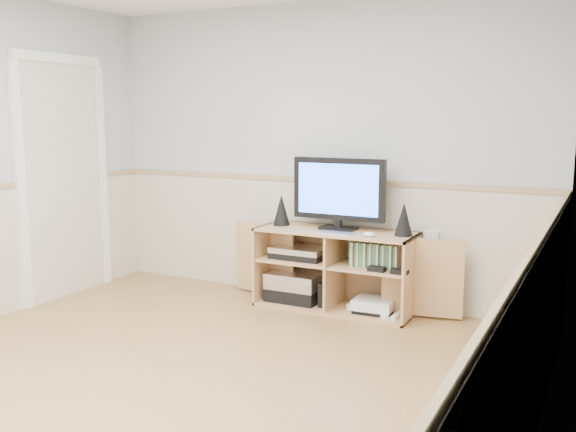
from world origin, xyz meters
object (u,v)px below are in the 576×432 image
object	(u,v)px
game_consoles	(373,306)
media_cabinet	(338,267)
keyboard	(336,233)
monitor	(339,191)

from	to	relation	value
game_consoles	media_cabinet	bearing A→B (deg)	168.22
keyboard	game_consoles	world-z (taller)	keyboard
media_cabinet	keyboard	xyz separation A→B (m)	(0.06, -0.20, 0.32)
monitor	game_consoles	distance (m)	0.95
monitor	keyboard	distance (m)	0.37
media_cabinet	monitor	bearing A→B (deg)	-90.00
media_cabinet	game_consoles	world-z (taller)	media_cabinet
monitor	keyboard	xyz separation A→B (m)	(0.06, -0.19, -0.31)
monitor	media_cabinet	bearing A→B (deg)	90.00
media_cabinet	game_consoles	bearing A→B (deg)	-11.78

